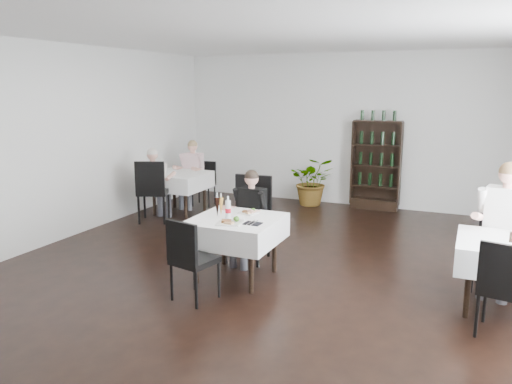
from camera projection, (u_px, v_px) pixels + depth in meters
room_shell at (259, 160)px, 5.83m from camera, size 9.00×9.00×9.00m
wine_shelf at (376, 166)px, 9.60m from camera, size 0.90×0.28×1.75m
main_table at (236, 230)px, 6.13m from camera, size 1.03×1.03×0.77m
left_table at (179, 181)px, 9.32m from camera, size 0.98×0.98×0.77m
right_table at (506, 255)px, 5.22m from camera, size 0.98×0.98×0.77m
potted_tree at (313, 181)px, 10.00m from camera, size 1.08×1.00×0.98m
main_chair_far at (250, 212)px, 6.85m from camera, size 0.56×0.56×1.15m
main_chair_near at (190, 255)px, 5.46m from camera, size 0.51×0.51×0.94m
left_chair_far at (205, 180)px, 10.04m from camera, size 0.45×0.45×0.87m
left_chair_near at (152, 187)px, 8.66m from camera, size 0.66×0.67×1.11m
right_chair_far at (495, 246)px, 5.81m from camera, size 0.48×0.48×0.92m
right_chair_near at (504, 284)px, 4.64m from camera, size 0.52×0.52×0.96m
diner_main at (249, 210)px, 6.62m from camera, size 0.52×0.54×1.28m
diner_left_far at (191, 169)px, 9.77m from camera, size 0.50×0.49×1.32m
diner_left_near at (155, 178)px, 8.78m from camera, size 0.50×0.50×1.31m
diner_right_far at (503, 219)px, 5.63m from camera, size 0.62×0.65×1.52m
plate_far at (249, 212)px, 6.32m from camera, size 0.26×0.26×0.07m
plate_near at (230, 222)px, 5.84m from camera, size 0.33×0.33×0.09m
pilsner_dark at (217, 207)px, 6.15m from camera, size 0.07×0.07×0.30m
pilsner_lager at (221, 206)px, 6.20m from camera, size 0.07×0.07×0.29m
coke_bottle at (228, 209)px, 6.08m from camera, size 0.07×0.07×0.28m
napkin_cutlery at (253, 223)px, 5.84m from camera, size 0.21×0.22×0.02m
pepper_mill at (512, 237)px, 5.15m from camera, size 0.05×0.05×0.11m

